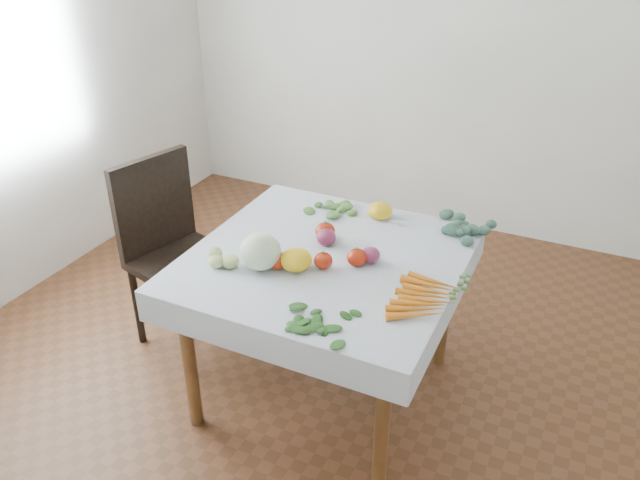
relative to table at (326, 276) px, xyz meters
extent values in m
plane|color=brown|center=(0.00, 0.00, -0.65)|extent=(4.00, 4.00, 0.00)
cube|color=white|center=(0.00, 2.00, 0.70)|extent=(4.00, 0.04, 2.70)
cube|color=brown|center=(0.00, 0.00, 0.08)|extent=(1.00, 1.00, 0.04)
cylinder|color=brown|center=(-0.44, -0.44, -0.30)|extent=(0.06, 0.06, 0.71)
cylinder|color=brown|center=(0.44, -0.44, -0.30)|extent=(0.06, 0.06, 0.71)
cylinder|color=brown|center=(-0.44, 0.44, -0.30)|extent=(0.06, 0.06, 0.71)
cylinder|color=brown|center=(0.44, 0.44, -0.30)|extent=(0.06, 0.06, 0.71)
cube|color=white|center=(0.00, 0.00, 0.10)|extent=(1.12, 1.12, 0.01)
cube|color=black|center=(-0.81, 0.06, -0.17)|extent=(0.55, 0.55, 0.04)
cube|color=black|center=(-1.01, 0.11, 0.10)|extent=(0.16, 0.44, 0.49)
cylinder|color=black|center=(-1.05, -0.08, -0.42)|extent=(0.04, 0.04, 0.46)
cylinder|color=black|center=(-0.68, -0.18, -0.42)|extent=(0.04, 0.04, 0.46)
cylinder|color=black|center=(-0.95, 0.30, -0.42)|extent=(0.04, 0.04, 0.46)
cylinder|color=black|center=(-0.58, 0.19, -0.42)|extent=(0.04, 0.04, 0.46)
ellipsoid|color=silver|center=(-0.20, -0.20, 0.18)|extent=(0.18, 0.18, 0.15)
ellipsoid|color=#A9200B|center=(-0.07, 0.14, 0.14)|extent=(0.09, 0.09, 0.08)
ellipsoid|color=#A9200B|center=(0.03, -0.09, 0.14)|extent=(0.10, 0.10, 0.07)
ellipsoid|color=#A9200B|center=(-0.14, -0.17, 0.14)|extent=(0.10, 0.10, 0.07)
ellipsoid|color=#A9200B|center=(0.15, -0.01, 0.14)|extent=(0.09, 0.09, 0.07)
ellipsoid|color=yellow|center=(0.08, 0.43, 0.14)|extent=(0.12, 0.12, 0.08)
ellipsoid|color=yellow|center=(-0.07, -0.15, 0.15)|extent=(0.14, 0.14, 0.09)
ellipsoid|color=maroon|center=(-0.04, 0.09, 0.14)|extent=(0.10, 0.10, 0.07)
ellipsoid|color=maroon|center=(0.19, 0.04, 0.14)|extent=(0.10, 0.10, 0.07)
ellipsoid|color=#BCC571|center=(-0.38, -0.27, 0.13)|extent=(0.06, 0.06, 0.05)
ellipsoid|color=#BCC571|center=(-0.42, -0.25, 0.13)|extent=(0.06, 0.06, 0.05)
ellipsoid|color=#BCC571|center=(-0.39, -0.33, 0.13)|extent=(0.06, 0.06, 0.05)
cone|color=orange|center=(0.48, -0.02, 0.12)|extent=(0.22, 0.05, 0.03)
cone|color=orange|center=(0.48, -0.05, 0.12)|extent=(0.22, 0.04, 0.03)
cone|color=orange|center=(0.48, -0.09, 0.12)|extent=(0.22, 0.06, 0.03)
cone|color=orange|center=(0.48, -0.12, 0.12)|extent=(0.22, 0.08, 0.03)
cone|color=orange|center=(0.48, -0.16, 0.12)|extent=(0.22, 0.09, 0.03)
cone|color=orange|center=(0.48, -0.19, 0.12)|extent=(0.22, 0.11, 0.03)
cone|color=orange|center=(0.48, -0.23, 0.12)|extent=(0.21, 0.13, 0.03)
cone|color=orange|center=(0.48, -0.26, 0.12)|extent=(0.20, 0.14, 0.03)
ellipsoid|color=#3C6251|center=(0.48, 0.46, 0.12)|extent=(0.06, 0.06, 0.04)
ellipsoid|color=#3C6251|center=(0.43, 0.48, 0.12)|extent=(0.06, 0.06, 0.04)
ellipsoid|color=#3C6251|center=(0.46, 0.43, 0.12)|extent=(0.06, 0.06, 0.04)
ellipsoid|color=#3C6251|center=(0.48, 0.49, 0.12)|extent=(0.06, 0.06, 0.04)
ellipsoid|color=#3C6251|center=(0.40, 0.45, 0.12)|extent=(0.06, 0.06, 0.04)
ellipsoid|color=#3C6251|center=(0.51, 0.43, 0.12)|extent=(0.06, 0.06, 0.04)
ellipsoid|color=#3C6251|center=(0.44, 0.52, 0.12)|extent=(0.06, 0.06, 0.04)
ellipsoid|color=#3C6251|center=(0.41, 0.40, 0.12)|extent=(0.06, 0.06, 0.04)
ellipsoid|color=#3C6251|center=(0.54, 0.48, 0.12)|extent=(0.06, 0.06, 0.04)
ellipsoid|color=#3C6251|center=(0.36, 0.50, 0.12)|extent=(0.06, 0.06, 0.04)
ellipsoid|color=#3C6251|center=(0.50, 0.38, 0.12)|extent=(0.06, 0.06, 0.04)
ellipsoid|color=#3C6251|center=(0.49, 0.55, 0.12)|extent=(0.06, 0.06, 0.04)
ellipsoid|color=#3C6251|center=(0.34, 0.41, 0.12)|extent=(0.06, 0.06, 0.04)
ellipsoid|color=#3C6251|center=(0.59, 0.43, 0.12)|extent=(0.06, 0.06, 0.04)
ellipsoid|color=#23591C|center=(0.21, -0.42, 0.11)|extent=(0.06, 0.04, 0.01)
ellipsoid|color=#23591C|center=(0.17, -0.42, 0.11)|extent=(0.06, 0.04, 0.01)
ellipsoid|color=#23591C|center=(0.21, -0.45, 0.11)|extent=(0.06, 0.04, 0.01)
ellipsoid|color=#23591C|center=(0.21, -0.39, 0.11)|extent=(0.06, 0.04, 0.01)
ellipsoid|color=#23591C|center=(0.16, -0.45, 0.11)|extent=(0.06, 0.04, 0.01)
ellipsoid|color=#23591C|center=(0.25, -0.43, 0.11)|extent=(0.06, 0.04, 0.01)
ellipsoid|color=#23591C|center=(0.16, -0.38, 0.11)|extent=(0.06, 0.04, 0.01)
ellipsoid|color=#23591C|center=(0.19, -0.48, 0.11)|extent=(0.06, 0.04, 0.01)
ellipsoid|color=#23591C|center=(0.25, -0.38, 0.11)|extent=(0.06, 0.04, 0.01)
ellipsoid|color=#23591C|center=(0.11, -0.43, 0.11)|extent=(0.06, 0.04, 0.01)
ellipsoid|color=#23591C|center=(0.26, -0.47, 0.11)|extent=(0.06, 0.04, 0.01)
ellipsoid|color=#23591C|center=(0.18, -0.34, 0.11)|extent=(0.06, 0.04, 0.01)
ellipsoid|color=#23591C|center=(0.14, -0.49, 0.11)|extent=(0.06, 0.04, 0.01)
ellipsoid|color=#23591C|center=(0.30, -0.40, 0.11)|extent=(0.06, 0.04, 0.01)
ellipsoid|color=#23591C|center=(0.10, -0.37, 0.11)|extent=(0.06, 0.04, 0.01)
ellipsoid|color=#23591C|center=(0.23, -0.52, 0.11)|extent=(0.06, 0.04, 0.01)
ellipsoid|color=#23591C|center=(0.25, -0.33, 0.11)|extent=(0.06, 0.04, 0.01)
ellipsoid|color=#55843C|center=(-0.13, 0.40, 0.11)|extent=(0.05, 0.05, 0.02)
ellipsoid|color=#55843C|center=(-0.16, 0.42, 0.11)|extent=(0.05, 0.05, 0.02)
ellipsoid|color=#55843C|center=(-0.15, 0.38, 0.11)|extent=(0.05, 0.05, 0.02)
ellipsoid|color=#55843C|center=(-0.12, 0.42, 0.11)|extent=(0.05, 0.05, 0.02)
ellipsoid|color=#55843C|center=(-0.19, 0.41, 0.11)|extent=(0.05, 0.05, 0.02)
ellipsoid|color=#55843C|center=(-0.11, 0.37, 0.11)|extent=(0.05, 0.05, 0.02)
ellipsoid|color=#55843C|center=(-0.15, 0.45, 0.11)|extent=(0.05, 0.05, 0.02)
ellipsoid|color=#55843C|center=(-0.19, 0.36, 0.11)|extent=(0.05, 0.05, 0.02)
ellipsoid|color=#55843C|center=(-0.08, 0.41, 0.11)|extent=(0.05, 0.05, 0.02)
ellipsoid|color=#55843C|center=(-0.21, 0.44, 0.11)|extent=(0.05, 0.05, 0.02)
ellipsoid|color=#55843C|center=(-0.13, 0.33, 0.11)|extent=(0.05, 0.05, 0.02)
ellipsoid|color=#55843C|center=(-0.10, 0.47, 0.11)|extent=(0.05, 0.05, 0.02)
ellipsoid|color=#55843C|center=(-0.25, 0.38, 0.11)|extent=(0.05, 0.05, 0.02)
ellipsoid|color=#55843C|center=(-0.05, 0.37, 0.11)|extent=(0.05, 0.05, 0.02)
camera|label=1|loc=(0.96, -2.08, 1.46)|focal=35.00mm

